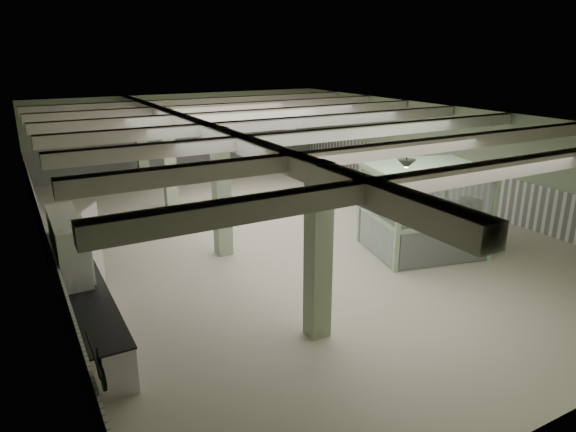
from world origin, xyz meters
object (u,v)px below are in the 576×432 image
prep_counter (89,314)px  walkin_cooler (72,264)px  filing_cabinet (468,219)px  guard_booth (425,194)px

prep_counter → walkin_cooler: walkin_cooler is taller
prep_counter → walkin_cooler: (-0.08, 1.32, 0.62)m
prep_counter → filing_cabinet: filing_cabinet is taller
prep_counter → filing_cabinet: bearing=1.6°
walkin_cooler → filing_cabinet: bearing=-5.2°
walkin_cooler → filing_cabinet: size_ratio=1.88×
walkin_cooler → guard_booth: bearing=-6.8°
prep_counter → filing_cabinet: size_ratio=3.87×
filing_cabinet → prep_counter: bearing=179.1°
walkin_cooler → guard_booth: size_ratio=0.65×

